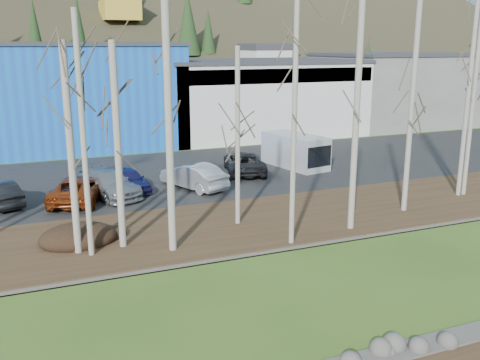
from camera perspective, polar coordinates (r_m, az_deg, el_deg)
name	(u,v)px	position (r m, az deg, el deg)	size (l,w,h in m)	color
near_bank_rocks	(382,358)	(15.42, 14.95, -17.88)	(80.00, 0.80, 0.50)	#47423D
river	(306,294)	(18.39, 7.10, -11.94)	(80.00, 8.00, 0.90)	black
far_bank_rocks	(256,251)	(21.73, 1.76, -7.61)	(80.00, 0.80, 0.46)	#47423D
far_bank	(228,225)	(24.47, -1.31, -4.87)	(80.00, 7.00, 0.15)	#382616
parking_lot	(168,175)	(34.10, -7.68, 0.50)	(80.00, 14.00, 0.14)	black
building_blue	(49,95)	(46.32, -19.69, 8.53)	(20.40, 12.24, 8.30)	blue
building_white	(253,96)	(50.56, 1.39, 8.90)	(18.36, 12.24, 6.80)	beige
building_grey	(393,89)	(58.83, 16.00, 9.35)	(14.28, 12.24, 7.30)	slate
dirt_mound	(78,236)	(23.03, -16.88, -5.74)	(3.15, 2.22, 0.62)	black
birch_2	(71,151)	(21.07, -17.61, 2.97)	(0.28, 0.28, 8.12)	#A9A398
birch_3	(83,138)	(20.56, -16.38, 4.33)	(0.21, 0.21, 9.20)	#A9A398
birch_4	(169,125)	(20.39, -7.59, 5.82)	(0.30, 0.30, 9.99)	#A9A398
birch_5	(238,138)	(23.60, -0.25, 4.51)	(0.22, 0.22, 7.90)	#A9A398
birch_6	(294,118)	(21.05, 5.82, 6.64)	(0.21, 0.21, 10.35)	#A9A398
birch_7	(356,118)	(23.32, 12.29, 6.48)	(0.27, 0.27, 9.84)	#A9A398
birch_8	(411,110)	(26.69, 17.82, 7.14)	(0.25, 0.25, 9.90)	#A9A398
birch_9	(468,94)	(30.54, 23.18, 8.43)	(0.23, 0.23, 10.90)	#A9A398
birch_10	(474,94)	(30.80, 23.67, 8.43)	(0.23, 0.23, 10.90)	#A9A398
birch_11	(118,148)	(21.28, -12.91, 3.38)	(0.28, 0.28, 8.12)	#A9A398
car_2	(79,189)	(28.97, -16.85, -0.90)	(2.28, 4.95, 1.38)	#893511
car_3	(108,183)	(29.60, -13.88, -0.36)	(1.97, 4.84, 1.40)	gray
car_4	(128,180)	(30.40, -11.85, 0.02)	(1.52, 3.77, 1.29)	navy
car_5	(194,176)	(30.36, -4.97, 0.42)	(1.54, 4.42, 1.46)	silver
car_6	(244,162)	(33.95, 0.46, 1.89)	(2.31, 5.02, 1.39)	#262628
van_white	(297,151)	(35.82, 6.09, 3.09)	(2.96, 5.23, 2.15)	silver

